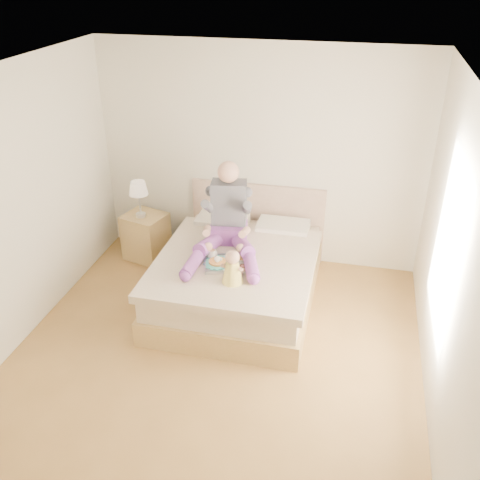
% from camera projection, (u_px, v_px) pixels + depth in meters
% --- Properties ---
extents(room, '(4.02, 4.22, 2.71)m').
position_uv_depth(room, '(220.00, 221.00, 4.59)').
color(room, brown).
rests_on(room, ground).
extents(bed, '(1.70, 2.18, 1.00)m').
position_uv_depth(bed, '(240.00, 273.00, 6.10)').
color(bed, '#9F814A').
rests_on(bed, ground).
extents(nightstand, '(0.60, 0.56, 0.61)m').
position_uv_depth(nightstand, '(146.00, 236.00, 6.90)').
color(nightstand, '#9F814A').
rests_on(nightstand, ground).
extents(lamp, '(0.23, 0.23, 0.47)m').
position_uv_depth(lamp, '(138.00, 190.00, 6.55)').
color(lamp, silver).
rests_on(lamp, nightstand).
extents(adult, '(0.82, 1.22, 0.97)m').
position_uv_depth(adult, '(227.00, 223.00, 5.92)').
color(adult, '#7A3990').
rests_on(adult, bed).
extents(tray, '(0.56, 0.50, 0.14)m').
position_uv_depth(tray, '(227.00, 262.00, 5.68)').
color(tray, silver).
rests_on(tray, bed).
extents(baby, '(0.24, 0.32, 0.36)m').
position_uv_depth(baby, '(233.00, 269.00, 5.33)').
color(baby, '#FFE450').
rests_on(baby, bed).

